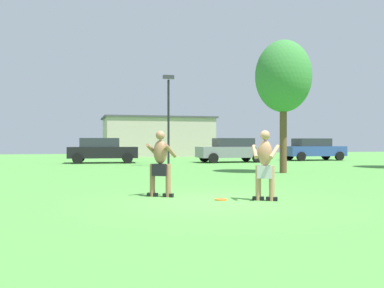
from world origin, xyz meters
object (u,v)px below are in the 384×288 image
object	(u,v)px
car_black_near_post	(102,150)
tree_right_field	(283,77)
frisbee	(221,200)
lamp_post	(168,109)
player_near	(160,162)
player_in_gray	(265,164)
car_gray_mid_lot	(231,150)
car_blue_far_end	(313,149)

from	to	relation	value
car_black_near_post	tree_right_field	xyz separation A→B (m)	(7.10, -10.87, 3.33)
frisbee	lamp_post	bearing A→B (deg)	83.35
player_near	player_in_gray	distance (m)	2.56
car_black_near_post	car_gray_mid_lot	xyz separation A→B (m)	(8.22, -1.21, 0.00)
player_near	frisbee	xyz separation A→B (m)	(1.25, -0.96, -0.84)
player_near	car_gray_mid_lot	distance (m)	18.10
lamp_post	car_black_near_post	bearing A→B (deg)	123.82
player_near	tree_right_field	distance (m)	10.00
car_black_near_post	frisbee	bearing A→B (deg)	-84.81
car_blue_far_end	tree_right_field	world-z (taller)	tree_right_field
car_blue_far_end	tree_right_field	size ratio (longest dim) A/B	0.75
player_near	car_black_near_post	world-z (taller)	player_near
frisbee	tree_right_field	xyz separation A→B (m)	(5.42, 7.63, 4.14)
player_in_gray	car_gray_mid_lot	world-z (taller)	player_in_gray
car_gray_mid_lot	car_blue_far_end	distance (m)	6.92
car_black_near_post	lamp_post	xyz separation A→B (m)	(3.27, -4.88, 2.28)
player_in_gray	tree_right_field	bearing A→B (deg)	60.76
frisbee	car_blue_far_end	distance (m)	22.92
player_in_gray	frisbee	size ratio (longest dim) A/B	5.54
frisbee	player_near	bearing A→B (deg)	142.49
frisbee	car_black_near_post	bearing A→B (deg)	95.19
car_black_near_post	player_near	bearing A→B (deg)	-88.59
car_black_near_post	car_gray_mid_lot	bearing A→B (deg)	-8.34
car_gray_mid_lot	tree_right_field	bearing A→B (deg)	-96.59
lamp_post	tree_right_field	xyz separation A→B (m)	(3.84, -5.99, 1.05)
player_near	tree_right_field	size ratio (longest dim) A/B	0.28
frisbee	car_black_near_post	size ratio (longest dim) A/B	0.07
player_near	car_black_near_post	distance (m)	17.55
car_black_near_post	lamp_post	size ratio (longest dim) A/B	0.89
frisbee	car_gray_mid_lot	bearing A→B (deg)	69.29
player_near	car_gray_mid_lot	xyz separation A→B (m)	(7.79, 16.34, -0.03)
player_near	lamp_post	xyz separation A→B (m)	(2.84, 12.67, 2.25)
car_gray_mid_lot	tree_right_field	xyz separation A→B (m)	(-1.12, -9.67, 3.33)
player_near	car_black_near_post	bearing A→B (deg)	91.41
player_in_gray	car_blue_far_end	size ratio (longest dim) A/B	0.38
tree_right_field	player_in_gray	bearing A→B (deg)	-119.24
player_in_gray	car_black_near_post	world-z (taller)	player_in_gray
player_near	car_gray_mid_lot	bearing A→B (deg)	64.52
player_near	tree_right_field	bearing A→B (deg)	45.01
car_black_near_post	tree_right_field	size ratio (longest dim) A/B	0.77
car_gray_mid_lot	player_in_gray	bearing A→B (deg)	-107.56
player_near	tree_right_field	xyz separation A→B (m)	(6.67, 6.67, 3.30)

